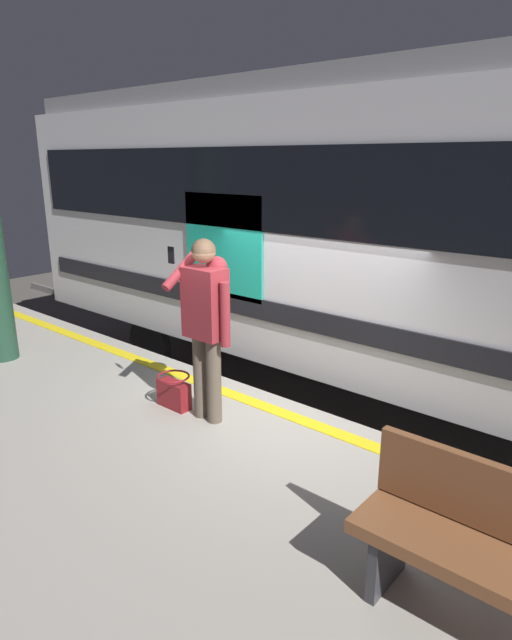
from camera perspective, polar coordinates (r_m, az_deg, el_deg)
ground_plane at (r=6.15m, az=2.94°, el=-15.62°), size 23.87×23.87×0.00m
platform at (r=4.57m, az=-17.61°, el=-22.83°), size 15.91×4.87×0.87m
safety_line at (r=5.52m, az=1.15°, el=-9.23°), size 15.60×0.16×0.01m
track_rail_near at (r=6.93m, az=8.80°, el=-11.07°), size 20.69×0.08×0.16m
track_rail_far at (r=8.08m, az=14.23°, el=-7.23°), size 20.69×0.08×0.16m
train_carriage at (r=6.44m, az=20.14°, el=9.13°), size 12.47×2.86×4.02m
passenger at (r=4.96m, az=-5.30°, el=0.37°), size 0.57×0.55×1.75m
handbag at (r=5.53m, az=-8.69°, el=-7.57°), size 0.37×0.33×0.34m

